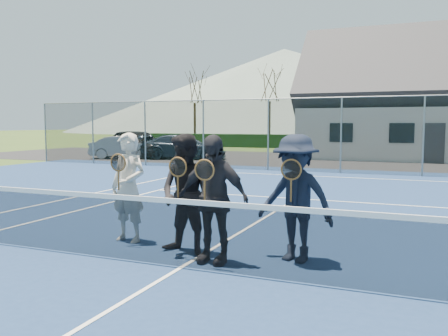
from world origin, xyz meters
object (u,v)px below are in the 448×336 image
at_px(car_a, 137,143).
at_px(player_b, 187,194).
at_px(player_c, 213,199).
at_px(car_c, 184,147).
at_px(car_b, 125,147).
at_px(player_a, 128,187).
at_px(player_d, 296,198).
at_px(clubhouse, 444,88).
at_px(tennis_net, 181,230).

height_order(car_a, player_b, player_b).
xyz_separation_m(car_a, player_c, (12.67, -17.60, 0.10)).
relative_size(car_c, player_b, 2.61).
xyz_separation_m(car_b, player_a, (11.03, -15.99, 0.28)).
xyz_separation_m(player_b, player_d, (1.59, 0.26, -0.00)).
bearing_deg(player_a, clubhouse, 76.59).
distance_m(tennis_net, clubhouse, 24.57).
bearing_deg(clubhouse, car_b, -156.94).
bearing_deg(clubhouse, tennis_net, -99.46).
relative_size(car_a, player_a, 2.69).
height_order(car_c, player_d, player_d).
height_order(car_a, player_a, player_a).
distance_m(clubhouse, player_a, 23.86).
distance_m(player_c, player_d, 1.17).
height_order(car_b, car_c, car_c).
distance_m(clubhouse, player_c, 24.06).
xyz_separation_m(car_c, player_b, (9.02, -17.23, 0.24)).
bearing_deg(car_a, clubhouse, -52.07).
relative_size(car_a, player_c, 2.69).
bearing_deg(car_b, player_b, -164.85).
relative_size(tennis_net, player_d, 6.49).
height_order(car_b, clubhouse, clubhouse).
bearing_deg(tennis_net, car_c, 117.39).
height_order(car_c, tennis_net, car_c).
distance_m(car_b, car_c, 3.38).
height_order(car_c, clubhouse, clubhouse).
distance_m(car_a, car_b, 1.08).
bearing_deg(tennis_net, player_d, 34.81).
bearing_deg(player_b, clubhouse, 79.66).
relative_size(clubhouse, player_c, 8.67).
distance_m(player_a, player_c, 1.86).
bearing_deg(player_a, player_d, -1.07).
xyz_separation_m(car_b, car_c, (3.25, 0.93, 0.04)).
bearing_deg(tennis_net, clubhouse, 80.54).
xyz_separation_m(tennis_net, player_d, (1.33, 0.93, 0.38)).
height_order(player_a, player_d, same).
bearing_deg(car_c, car_b, 92.13).
bearing_deg(player_d, car_b, 130.82).
bearing_deg(tennis_net, car_a, 124.50).
bearing_deg(car_c, tennis_net, -166.51).
bearing_deg(car_c, player_d, -161.89).
bearing_deg(player_d, player_c, -154.35).
relative_size(tennis_net, player_c, 6.49).
bearing_deg(clubhouse, player_d, -96.59).
bearing_deg(player_a, player_c, -17.51).
xyz_separation_m(car_b, clubhouse, (16.52, 7.03, 3.35)).
height_order(car_a, car_c, car_a).
relative_size(car_c, player_a, 2.61).
bearing_deg(car_c, car_a, 73.77).
bearing_deg(player_d, tennis_net, -145.19).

